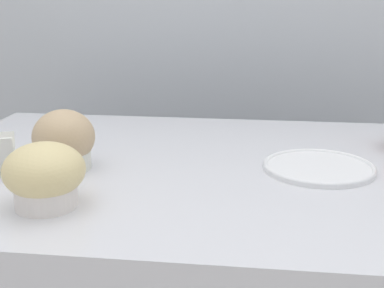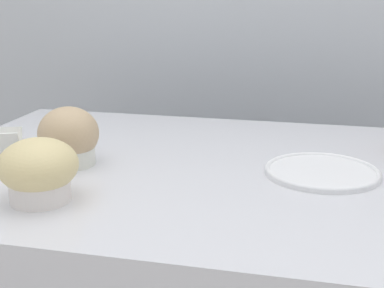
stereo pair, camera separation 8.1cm
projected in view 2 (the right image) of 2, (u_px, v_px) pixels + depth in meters
name	position (u px, v px, depth m)	size (l,w,h in m)	color
wall_back	(266.00, 89.00, 1.40)	(3.20, 0.10, 1.80)	#B2B7BC
muffin_front_center	(39.00, 170.00, 0.70)	(0.11, 0.11, 0.09)	white
muffin_back_left	(69.00, 138.00, 0.85)	(0.10, 0.10, 0.09)	silver
serving_plate	(322.00, 171.00, 0.82)	(0.17, 0.17, 0.01)	white
price_card	(5.00, 148.00, 0.84)	(0.06, 0.06, 0.06)	white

